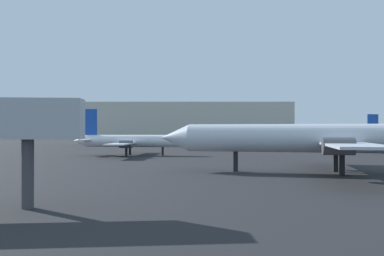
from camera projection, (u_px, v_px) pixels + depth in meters
airplane_on_taxiway at (328, 139)px, 40.65m from camera, size 36.26×27.52×10.34m
airplane_far_right at (131, 141)px, 70.09m from camera, size 22.44×21.01×8.61m
terminal_building at (187, 123)px, 146.09m from camera, size 76.69×23.05×14.85m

